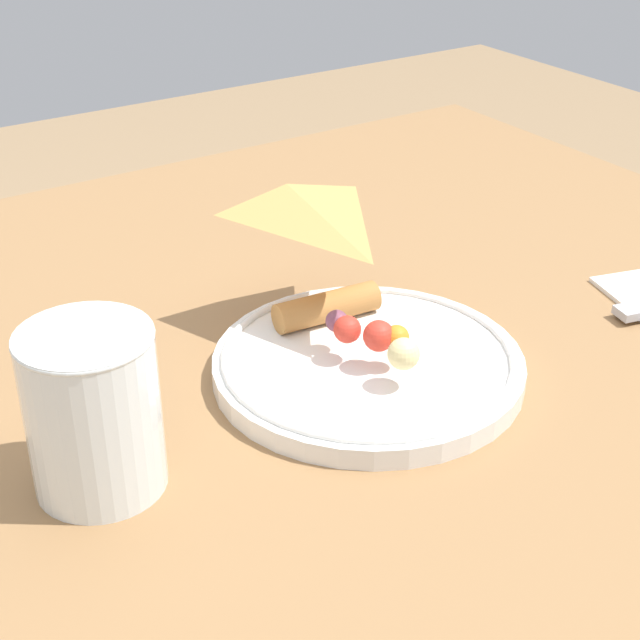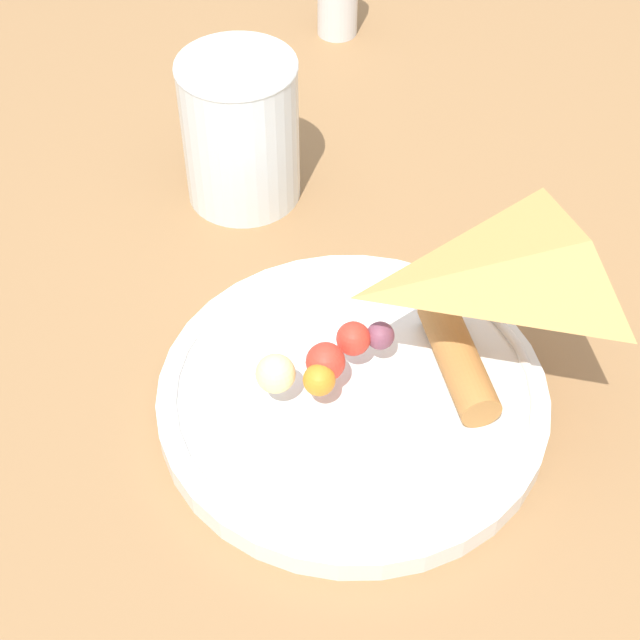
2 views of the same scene
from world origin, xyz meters
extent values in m
cube|color=olive|center=(0.00, 0.00, 0.72)|extent=(1.25, 0.88, 0.03)
cube|color=#382D23|center=(-0.58, 0.39, 0.35)|extent=(0.06, 0.06, 0.71)
cylinder|color=white|center=(0.12, -0.05, 0.75)|extent=(0.23, 0.23, 0.02)
torus|color=white|center=(0.12, -0.05, 0.75)|extent=(0.22, 0.22, 0.01)
pyramid|color=tan|center=(0.12, -0.06, 0.76)|extent=(0.10, 0.14, 0.02)
cylinder|color=#B77A3D|center=(0.13, 0.01, 0.77)|extent=(0.09, 0.03, 0.02)
sphere|color=red|center=(0.12, -0.07, 0.78)|extent=(0.02, 0.02, 0.02)
sphere|color=orange|center=(0.13, -0.08, 0.78)|extent=(0.02, 0.02, 0.02)
sphere|color=red|center=(0.11, -0.05, 0.78)|extent=(0.02, 0.02, 0.02)
sphere|color=#EFDB93|center=(0.12, -0.10, 0.78)|extent=(0.02, 0.02, 0.02)
sphere|color=#7A4256|center=(0.11, -0.03, 0.78)|extent=(0.02, 0.02, 0.02)
cylinder|color=white|center=(-0.09, -0.06, 0.79)|extent=(0.08, 0.08, 0.11)
cylinder|color=white|center=(-0.09, -0.06, 0.78)|extent=(0.07, 0.07, 0.08)
torus|color=white|center=(-0.09, -0.06, 0.84)|extent=(0.08, 0.08, 0.00)
camera|label=1|loc=(-0.24, -0.55, 1.13)|focal=55.00mm
camera|label=2|loc=(0.46, -0.18, 1.20)|focal=55.00mm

